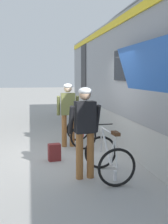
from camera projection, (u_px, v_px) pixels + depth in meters
The scene contains 7 objects.
ground_plane at pixel (70, 154), 7.05m from camera, with size 80.00×80.00×0.00m, color #A09E99.
cyclist_near_in_olive at pixel (68, 109), 7.71m from camera, with size 0.62×0.32×1.76m.
cyclist_far_in_dark at pixel (85, 125), 5.29m from camera, with size 0.63×0.35×1.76m.
bicycle_near_red at pixel (81, 131), 7.95m from camera, with size 0.74×1.09×0.99m.
bicycle_far_white at pixel (108, 157), 5.43m from camera, with size 0.75×1.09×0.99m.
backpack_on_platform at pixel (54, 152), 6.51m from camera, with size 0.28×0.18×0.40m, color maroon.
water_bottle_near_the_bikes at pixel (115, 176), 5.28m from camera, with size 0.07×0.07×0.19m, color silver.
Camera 1 is at (-0.97, -6.79, 1.98)m, focal length 44.76 mm.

